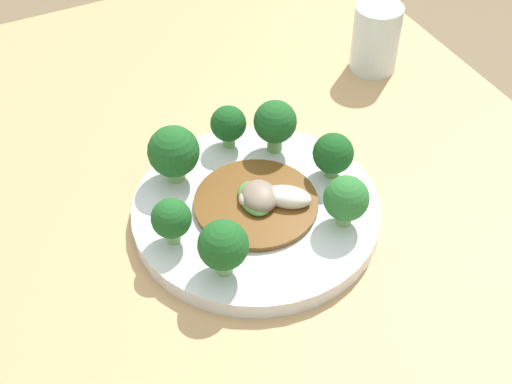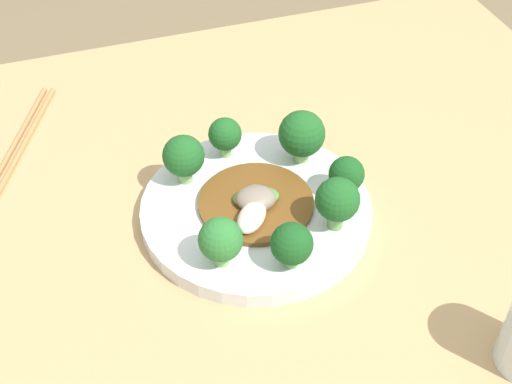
# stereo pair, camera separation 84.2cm
# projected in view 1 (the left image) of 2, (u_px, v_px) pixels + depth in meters

# --- Properties ---
(plate) EXTENTS (0.27, 0.27, 0.02)m
(plate) POSITION_uv_depth(u_px,v_px,m) (256.00, 212.00, 0.76)
(plate) COLOR silver
(plate) RESTS_ON table
(broccoli_northwest) EXTENTS (0.05, 0.05, 0.06)m
(broccoli_northwest) POSITION_uv_depth(u_px,v_px,m) (223.00, 246.00, 0.67)
(broccoli_northwest) COLOR #89B76B
(broccoli_northwest) RESTS_ON plate
(broccoli_south) EXTENTS (0.05, 0.05, 0.05)m
(broccoli_south) POSITION_uv_depth(u_px,v_px,m) (333.00, 154.00, 0.77)
(broccoli_south) COLOR #70A356
(broccoli_south) RESTS_ON plate
(broccoli_east) EXTENTS (0.04, 0.04, 0.05)m
(broccoli_east) POSITION_uv_depth(u_px,v_px,m) (228.00, 124.00, 0.81)
(broccoli_east) COLOR #7AAD5B
(broccoli_east) RESTS_ON plate
(broccoli_southeast) EXTENTS (0.05, 0.05, 0.07)m
(broccoli_southeast) POSITION_uv_depth(u_px,v_px,m) (275.00, 123.00, 0.80)
(broccoli_southeast) COLOR #70A356
(broccoli_southeast) RESTS_ON plate
(broccoli_northeast) EXTENTS (0.06, 0.06, 0.07)m
(broccoli_northeast) POSITION_uv_depth(u_px,v_px,m) (174.00, 152.00, 0.76)
(broccoli_northeast) COLOR #89B76B
(broccoli_northeast) RESTS_ON plate
(broccoli_north) EXTENTS (0.04, 0.04, 0.05)m
(broccoli_north) POSITION_uv_depth(u_px,v_px,m) (171.00, 219.00, 0.70)
(broccoli_north) COLOR #89B76B
(broccoli_north) RESTS_ON plate
(broccoli_southwest) EXTENTS (0.05, 0.05, 0.06)m
(broccoli_southwest) POSITION_uv_depth(u_px,v_px,m) (346.00, 199.00, 0.72)
(broccoli_southwest) COLOR #89B76B
(broccoli_southwest) RESTS_ON plate
(stirfry_center) EXTENTS (0.13, 0.13, 0.02)m
(stirfry_center) POSITION_uv_depth(u_px,v_px,m) (261.00, 200.00, 0.75)
(stirfry_center) COLOR brown
(stirfry_center) RESTS_ON plate
(drinking_glass) EXTENTS (0.06, 0.06, 0.09)m
(drinking_glass) POSITION_uv_depth(u_px,v_px,m) (376.00, 38.00, 0.94)
(drinking_glass) COLOR silver
(drinking_glass) RESTS_ON table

